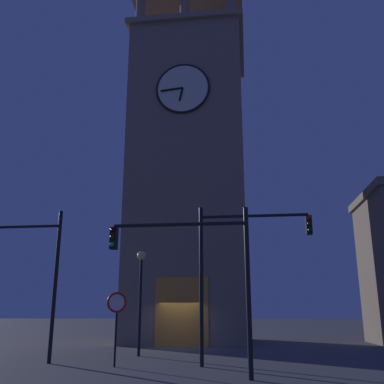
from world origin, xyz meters
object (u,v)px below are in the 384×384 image
Objects in this scene: clocktower at (191,177)px; street_lamp at (141,281)px; traffic_signal_near at (35,263)px; no_horn_sign at (117,308)px; traffic_signal_mid at (198,261)px; traffic_signal_far at (237,255)px.

street_lamp is (1.16, 9.63, -8.19)m from clocktower.
traffic_signal_near is at bearing 40.58° from street_lamp.
clocktower is 16.71m from no_horn_sign.
street_lamp is 4.29m from no_horn_sign.
no_horn_sign is at bearing -36.66° from traffic_signal_mid.
clocktower is 5.21× the size of traffic_signal_mid.
no_horn_sign is (4.64, 0.49, -2.00)m from traffic_signal_far.
traffic_signal_near reaches higher than traffic_signal_mid.
traffic_signal_mid is 0.88× the size of traffic_signal_far.
traffic_signal_mid is (-7.35, 3.39, -0.39)m from traffic_signal_near.
clocktower reaches higher than street_lamp.
street_lamp is at bearing -62.03° from traffic_signal_mid.
traffic_signal_far reaches higher than traffic_signal_mid.
clocktower reaches higher than traffic_signal_far.
no_horn_sign is at bearing 168.12° from traffic_signal_near.
traffic_signal_far is at bearing 105.09° from clocktower.
traffic_signal_mid is at bearing 155.26° from traffic_signal_near.
traffic_signal_far is (-8.55, 0.33, 0.14)m from traffic_signal_near.
clocktower is 4.56× the size of traffic_signal_far.
street_lamp is (4.73, -3.60, -0.71)m from traffic_signal_far.
traffic_signal_far reaches higher than street_lamp.
traffic_signal_mid is at bearing 143.34° from no_horn_sign.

